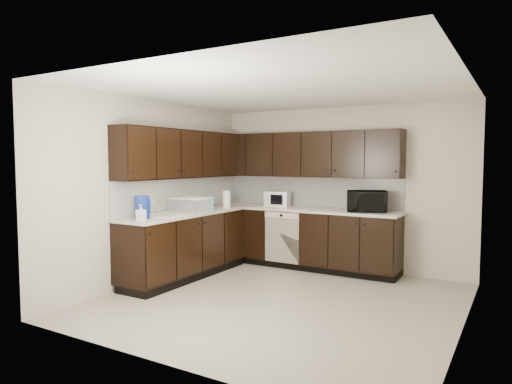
# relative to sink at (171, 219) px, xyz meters

# --- Properties ---
(floor) EXTENTS (4.00, 4.00, 0.00)m
(floor) POSITION_rel_sink_xyz_m (1.68, 0.01, -0.88)
(floor) COLOR #9F9784
(floor) RESTS_ON ground
(ceiling) EXTENTS (4.00, 4.00, 0.00)m
(ceiling) POSITION_rel_sink_xyz_m (1.68, 0.01, 1.62)
(ceiling) COLOR white
(ceiling) RESTS_ON wall_back
(wall_back) EXTENTS (4.00, 0.02, 2.50)m
(wall_back) POSITION_rel_sink_xyz_m (1.68, 2.01, 0.37)
(wall_back) COLOR #BBB29F
(wall_back) RESTS_ON floor
(wall_left) EXTENTS (0.02, 4.00, 2.50)m
(wall_left) POSITION_rel_sink_xyz_m (-0.32, 0.01, 0.37)
(wall_left) COLOR #BBB29F
(wall_left) RESTS_ON floor
(wall_right) EXTENTS (0.02, 4.00, 2.50)m
(wall_right) POSITION_rel_sink_xyz_m (3.68, 0.01, 0.37)
(wall_right) COLOR #BBB29F
(wall_right) RESTS_ON floor
(wall_front) EXTENTS (4.00, 0.02, 2.50)m
(wall_front) POSITION_rel_sink_xyz_m (1.68, -1.99, 0.37)
(wall_front) COLOR #BBB29F
(wall_front) RESTS_ON floor
(lower_cabinets) EXTENTS (3.00, 2.80, 0.90)m
(lower_cabinets) POSITION_rel_sink_xyz_m (0.67, 1.12, -0.47)
(lower_cabinets) COLOR black
(lower_cabinets) RESTS_ON floor
(countertop) EXTENTS (3.03, 2.83, 0.04)m
(countertop) POSITION_rel_sink_xyz_m (0.67, 1.12, 0.04)
(countertop) COLOR beige
(countertop) RESTS_ON lower_cabinets
(backsplash) EXTENTS (3.00, 2.80, 0.48)m
(backsplash) POSITION_rel_sink_xyz_m (0.46, 1.33, 0.30)
(backsplash) COLOR white
(backsplash) RESTS_ON countertop
(upper_cabinets) EXTENTS (3.00, 2.80, 0.70)m
(upper_cabinets) POSITION_rel_sink_xyz_m (0.58, 1.22, 0.89)
(upper_cabinets) COLOR black
(upper_cabinets) RESTS_ON wall_back
(dishwasher) EXTENTS (0.58, 0.04, 0.78)m
(dishwasher) POSITION_rel_sink_xyz_m (0.98, 1.42, -0.33)
(dishwasher) COLOR beige
(dishwasher) RESTS_ON lower_cabinets
(sink) EXTENTS (0.54, 0.82, 0.42)m
(sink) POSITION_rel_sink_xyz_m (0.00, 0.00, 0.00)
(sink) COLOR beige
(sink) RESTS_ON countertop
(microwave) EXTENTS (0.64, 0.54, 0.30)m
(microwave) POSITION_rel_sink_xyz_m (2.21, 1.68, 0.21)
(microwave) COLOR black
(microwave) RESTS_ON countertop
(soap_bottle_a) EXTENTS (0.09, 0.10, 0.20)m
(soap_bottle_a) POSITION_rel_sink_xyz_m (0.13, -0.69, 0.16)
(soap_bottle_a) COLOR gray
(soap_bottle_a) RESTS_ON countertop
(soap_bottle_b) EXTENTS (0.11, 0.11, 0.25)m
(soap_bottle_b) POSITION_rel_sink_xyz_m (-0.11, 0.51, 0.18)
(soap_bottle_b) COLOR gray
(soap_bottle_b) RESTS_ON countertop
(toaster_oven) EXTENTS (0.43, 0.35, 0.24)m
(toaster_oven) POSITION_rel_sink_xyz_m (0.74, 1.74, 0.18)
(toaster_oven) COLOR silver
(toaster_oven) RESTS_ON countertop
(storage_bin) EXTENTS (0.56, 0.45, 0.20)m
(storage_bin) POSITION_rel_sink_xyz_m (0.07, 0.36, 0.16)
(storage_bin) COLOR white
(storage_bin) RESTS_ON countertop
(blue_pitcher) EXTENTS (0.24, 0.24, 0.29)m
(blue_pitcher) POSITION_rel_sink_xyz_m (-0.02, -0.52, 0.21)
(blue_pitcher) COLOR #102D97
(blue_pitcher) RESTS_ON countertop
(teal_tumbler) EXTENTS (0.10, 0.10, 0.21)m
(teal_tumbler) POSITION_rel_sink_xyz_m (0.13, 0.75, 0.16)
(teal_tumbler) COLOR #0D9189
(teal_tumbler) RESTS_ON countertop
(paper_towel_roll) EXTENTS (0.15, 0.15, 0.26)m
(paper_towel_roll) POSITION_rel_sink_xyz_m (0.15, 1.14, 0.19)
(paper_towel_roll) COLOR white
(paper_towel_roll) RESTS_ON countertop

